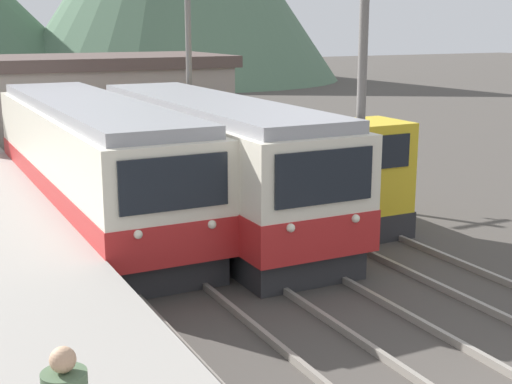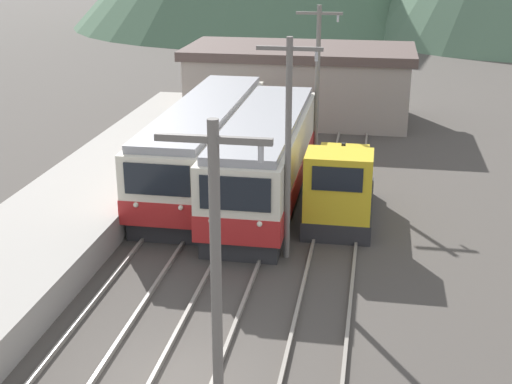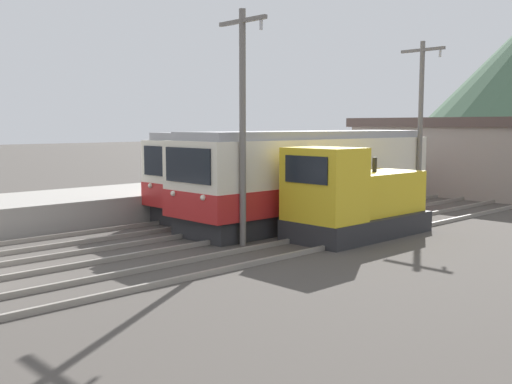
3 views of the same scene
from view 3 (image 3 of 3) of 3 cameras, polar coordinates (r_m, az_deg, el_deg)
name	(u,v)px [view 3 (image 3 of 3)]	position (r m, az deg, el deg)	size (l,w,h in m)	color
track_right	(21,303)	(13.36, -21.51, -9.79)	(1.54, 60.00, 0.14)	gray
commuter_train_left	(289,174)	(25.97, 3.12, 1.76)	(2.84, 13.24, 3.41)	#28282B
commuter_train_center	(311,180)	(22.83, 5.29, 1.16)	(2.84, 11.80, 3.47)	#28282B
shunting_locomotive	(353,201)	(19.98, 9.26, -0.83)	(2.40, 5.32, 3.00)	#28282B
catenary_mast_mid	(243,119)	(18.19, -1.27, 6.99)	(2.00, 0.20, 7.12)	slate
catenary_mast_far	(421,121)	(26.01, 15.41, 6.58)	(2.00, 0.20, 7.12)	slate
station_building	(475,155)	(34.30, 20.17, 3.29)	(12.60, 6.30, 4.08)	gray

